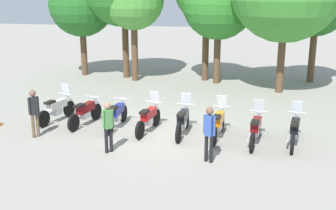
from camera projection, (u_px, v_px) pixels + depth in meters
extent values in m
plane|color=gray|center=(166.00, 133.00, 15.12)|extent=(80.00, 80.00, 0.00)
cylinder|color=black|center=(69.00, 108.00, 16.99)|extent=(0.25, 0.65, 0.64)
cylinder|color=black|center=(43.00, 119.00, 15.63)|extent=(0.25, 0.65, 0.64)
cube|color=silver|center=(69.00, 100.00, 16.90)|extent=(0.20, 0.38, 0.04)
cube|color=silver|center=(57.00, 104.00, 16.26)|extent=(0.48, 0.98, 0.30)
cube|color=silver|center=(57.00, 112.00, 16.29)|extent=(0.31, 0.44, 0.24)
cube|color=black|center=(50.00, 102.00, 15.86)|extent=(0.34, 0.48, 0.08)
cylinder|color=silver|center=(67.00, 101.00, 16.83)|extent=(0.10, 0.23, 0.64)
cylinder|color=silver|center=(65.00, 94.00, 16.66)|extent=(0.61, 0.18, 0.04)
sphere|color=silver|center=(68.00, 96.00, 16.81)|extent=(0.19, 0.19, 0.16)
cylinder|color=silver|center=(48.00, 115.00, 16.11)|extent=(0.24, 0.70, 0.07)
cube|color=silver|center=(66.00, 89.00, 16.66)|extent=(0.38, 0.22, 0.39)
cylinder|color=black|center=(96.00, 111.00, 16.57)|extent=(0.23, 0.65, 0.64)
cylinder|color=black|center=(74.00, 123.00, 15.19)|extent=(0.23, 0.65, 0.64)
cube|color=silver|center=(96.00, 103.00, 16.48)|extent=(0.19, 0.38, 0.04)
cube|color=maroon|center=(86.00, 108.00, 15.83)|extent=(0.45, 0.98, 0.30)
cube|color=silver|center=(85.00, 115.00, 15.86)|extent=(0.30, 0.44, 0.24)
cube|color=black|center=(79.00, 106.00, 15.42)|extent=(0.32, 0.48, 0.08)
cylinder|color=silver|center=(95.00, 104.00, 16.41)|extent=(0.10, 0.23, 0.64)
cylinder|color=silver|center=(93.00, 97.00, 16.23)|extent=(0.61, 0.16, 0.04)
sphere|color=silver|center=(95.00, 99.00, 16.38)|extent=(0.19, 0.19, 0.16)
cylinder|color=silver|center=(77.00, 118.00, 15.67)|extent=(0.21, 0.70, 0.07)
cylinder|color=black|center=(123.00, 113.00, 16.33)|extent=(0.13, 0.64, 0.64)
cylinder|color=black|center=(110.00, 126.00, 14.87)|extent=(0.13, 0.64, 0.64)
cube|color=silver|center=(123.00, 105.00, 16.24)|extent=(0.13, 0.36, 0.04)
cube|color=navy|center=(117.00, 110.00, 15.55)|extent=(0.30, 0.96, 0.30)
cube|color=silver|center=(117.00, 117.00, 15.58)|extent=(0.24, 0.41, 0.24)
cube|color=black|center=(113.00, 108.00, 15.13)|extent=(0.26, 0.45, 0.08)
cylinder|color=silver|center=(123.00, 106.00, 16.16)|extent=(0.06, 0.23, 0.64)
cylinder|color=silver|center=(122.00, 98.00, 15.98)|extent=(0.62, 0.06, 0.04)
sphere|color=silver|center=(123.00, 101.00, 16.14)|extent=(0.17, 0.17, 0.16)
cylinder|color=silver|center=(110.00, 121.00, 15.35)|extent=(0.10, 0.70, 0.07)
cylinder|color=black|center=(156.00, 117.00, 15.84)|extent=(0.20, 0.65, 0.64)
cylinder|color=black|center=(140.00, 130.00, 14.44)|extent=(0.20, 0.65, 0.64)
cube|color=silver|center=(156.00, 109.00, 15.75)|extent=(0.18, 0.37, 0.04)
cube|color=red|center=(149.00, 114.00, 15.09)|extent=(0.41, 0.98, 0.30)
cube|color=silver|center=(148.00, 121.00, 15.12)|extent=(0.28, 0.43, 0.24)
cube|color=black|center=(144.00, 112.00, 14.67)|extent=(0.31, 0.47, 0.08)
cylinder|color=silver|center=(155.00, 110.00, 15.68)|extent=(0.09, 0.23, 0.64)
cylinder|color=silver|center=(154.00, 102.00, 15.50)|extent=(0.62, 0.14, 0.04)
sphere|color=silver|center=(156.00, 104.00, 15.65)|extent=(0.18, 0.18, 0.16)
cylinder|color=silver|center=(141.00, 125.00, 14.91)|extent=(0.18, 0.70, 0.07)
cube|color=silver|center=(155.00, 96.00, 15.50)|extent=(0.38, 0.19, 0.39)
cylinder|color=black|center=(186.00, 120.00, 15.58)|extent=(0.12, 0.64, 0.64)
cylinder|color=black|center=(178.00, 133.00, 14.12)|extent=(0.12, 0.64, 0.64)
cube|color=silver|center=(187.00, 111.00, 15.49)|extent=(0.13, 0.36, 0.04)
cube|color=black|center=(183.00, 116.00, 14.80)|extent=(0.30, 0.96, 0.30)
cube|color=silver|center=(183.00, 124.00, 14.83)|extent=(0.24, 0.41, 0.24)
cube|color=black|center=(181.00, 114.00, 14.37)|extent=(0.26, 0.45, 0.08)
cylinder|color=silver|center=(186.00, 112.00, 15.41)|extent=(0.06, 0.23, 0.64)
cylinder|color=silver|center=(186.00, 104.00, 15.23)|extent=(0.62, 0.06, 0.04)
sphere|color=silver|center=(186.00, 106.00, 15.39)|extent=(0.17, 0.17, 0.16)
cylinder|color=silver|center=(176.00, 128.00, 14.60)|extent=(0.10, 0.70, 0.07)
cube|color=silver|center=(186.00, 98.00, 15.23)|extent=(0.36, 0.15, 0.39)
cylinder|color=black|center=(222.00, 122.00, 15.28)|extent=(0.17, 0.65, 0.64)
cylinder|color=black|center=(214.00, 136.00, 13.85)|extent=(0.17, 0.65, 0.64)
cube|color=silver|center=(222.00, 113.00, 15.19)|extent=(0.16, 0.37, 0.04)
cube|color=orange|center=(219.00, 119.00, 14.51)|extent=(0.36, 0.97, 0.30)
cube|color=silver|center=(218.00, 127.00, 14.54)|extent=(0.26, 0.42, 0.24)
cube|color=black|center=(217.00, 117.00, 14.09)|extent=(0.28, 0.46, 0.08)
cylinder|color=silver|center=(222.00, 115.00, 15.11)|extent=(0.07, 0.23, 0.64)
cylinder|color=silver|center=(222.00, 106.00, 14.94)|extent=(0.62, 0.10, 0.04)
sphere|color=silver|center=(222.00, 109.00, 15.09)|extent=(0.18, 0.18, 0.16)
cylinder|color=silver|center=(212.00, 131.00, 14.32)|extent=(0.14, 0.70, 0.07)
cube|color=silver|center=(222.00, 100.00, 14.94)|extent=(0.37, 0.17, 0.39)
cylinder|color=black|center=(258.00, 127.00, 14.71)|extent=(0.19, 0.65, 0.64)
cylinder|color=black|center=(252.00, 143.00, 13.30)|extent=(0.19, 0.65, 0.64)
cube|color=silver|center=(259.00, 118.00, 14.62)|extent=(0.17, 0.37, 0.04)
cube|color=maroon|center=(256.00, 124.00, 13.95)|extent=(0.39, 0.98, 0.30)
cube|color=silver|center=(255.00, 132.00, 13.98)|extent=(0.28, 0.43, 0.24)
cube|color=black|center=(255.00, 122.00, 13.54)|extent=(0.30, 0.47, 0.08)
cylinder|color=silver|center=(258.00, 120.00, 14.54)|extent=(0.08, 0.23, 0.64)
cylinder|color=silver|center=(259.00, 111.00, 14.37)|extent=(0.62, 0.12, 0.04)
sphere|color=silver|center=(259.00, 113.00, 14.52)|extent=(0.18, 0.18, 0.16)
cylinder|color=silver|center=(249.00, 137.00, 13.77)|extent=(0.17, 0.70, 0.07)
cube|color=silver|center=(259.00, 105.00, 14.37)|extent=(0.38, 0.18, 0.39)
cylinder|color=black|center=(296.00, 129.00, 14.57)|extent=(0.20, 0.65, 0.64)
cylinder|color=black|center=(292.00, 144.00, 13.17)|extent=(0.20, 0.65, 0.64)
cube|color=silver|center=(296.00, 119.00, 14.48)|extent=(0.18, 0.37, 0.04)
cube|color=black|center=(295.00, 126.00, 13.82)|extent=(0.41, 0.98, 0.30)
cube|color=silver|center=(294.00, 134.00, 13.85)|extent=(0.28, 0.43, 0.24)
cube|color=black|center=(295.00, 124.00, 13.40)|extent=(0.31, 0.47, 0.08)
cylinder|color=silver|center=(296.00, 121.00, 14.40)|extent=(0.09, 0.23, 0.64)
cylinder|color=silver|center=(297.00, 112.00, 14.23)|extent=(0.62, 0.14, 0.04)
sphere|color=silver|center=(297.00, 115.00, 14.38)|extent=(0.18, 0.18, 0.16)
cylinder|color=silver|center=(288.00, 138.00, 13.64)|extent=(0.18, 0.70, 0.07)
cube|color=silver|center=(297.00, 106.00, 14.23)|extent=(0.38, 0.19, 0.39)
cylinder|color=black|center=(111.00, 140.00, 13.33)|extent=(0.16, 0.16, 0.80)
cylinder|color=black|center=(106.00, 141.00, 13.23)|extent=(0.16, 0.16, 0.80)
cube|color=#4C8C47|center=(108.00, 119.00, 13.08)|extent=(0.30, 0.30, 0.60)
cylinder|color=#4C8C47|center=(112.00, 118.00, 13.17)|extent=(0.11, 0.11, 0.57)
cylinder|color=#4C8C47|center=(103.00, 120.00, 12.99)|extent=(0.11, 0.11, 0.57)
sphere|color=#A87A5B|center=(107.00, 105.00, 12.96)|extent=(0.31, 0.31, 0.22)
cylinder|color=brown|center=(33.00, 126.00, 14.55)|extent=(0.15, 0.15, 0.82)
cylinder|color=brown|center=(38.00, 125.00, 14.66)|extent=(0.15, 0.15, 0.82)
cube|color=#262628|center=(34.00, 106.00, 14.41)|extent=(0.29, 0.30, 0.62)
cylinder|color=#262628|center=(29.00, 106.00, 14.30)|extent=(0.11, 0.11, 0.58)
cylinder|color=#262628|center=(38.00, 105.00, 14.51)|extent=(0.11, 0.11, 0.58)
sphere|color=brown|center=(33.00, 93.00, 14.29)|extent=(0.31, 0.31, 0.22)
cylinder|color=black|center=(211.00, 149.00, 12.50)|extent=(0.15, 0.15, 0.83)
cylinder|color=black|center=(206.00, 148.00, 12.59)|extent=(0.15, 0.15, 0.83)
cube|color=#33519E|center=(209.00, 126.00, 12.34)|extent=(0.28, 0.27, 0.62)
cylinder|color=#33519E|center=(214.00, 126.00, 12.25)|extent=(0.11, 0.11, 0.59)
cylinder|color=#33519E|center=(205.00, 124.00, 12.43)|extent=(0.11, 0.11, 0.59)
sphere|color=brown|center=(210.00, 111.00, 12.22)|extent=(0.30, 0.30, 0.22)
cylinder|color=brown|center=(84.00, 51.00, 24.60)|extent=(0.36, 0.36, 2.79)
sphere|color=#236623|center=(81.00, 4.00, 23.87)|extent=(3.65, 3.65, 3.65)
cylinder|color=brown|center=(126.00, 46.00, 23.81)|extent=(0.36, 0.36, 3.56)
cylinder|color=brown|center=(135.00, 51.00, 23.08)|extent=(0.36, 0.36, 3.25)
cylinder|color=brown|center=(206.00, 47.00, 23.07)|extent=(0.36, 0.36, 3.65)
cylinder|color=brown|center=(217.00, 56.00, 22.50)|extent=(0.36, 0.36, 2.90)
sphere|color=#2D7A28|center=(219.00, 3.00, 21.74)|extent=(3.79, 3.79, 3.79)
cylinder|color=brown|center=(281.00, 60.00, 20.46)|extent=(0.36, 0.36, 3.25)
cylinder|color=brown|center=(312.00, 55.00, 22.75)|extent=(0.36, 0.36, 2.98)
sphere|color=#236623|center=(317.00, 4.00, 22.03)|extent=(3.30, 3.30, 3.30)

